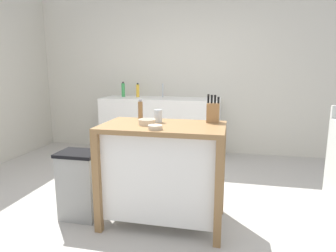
# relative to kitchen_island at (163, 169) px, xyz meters

# --- Properties ---
(ground_plane) EXTENTS (6.07, 6.07, 0.00)m
(ground_plane) POSITION_rel_kitchen_island_xyz_m (-0.22, 0.09, -0.50)
(ground_plane) COLOR #ADA8A0
(ground_plane) RESTS_ON ground
(wall_back) EXTENTS (5.07, 0.10, 2.60)m
(wall_back) POSITION_rel_kitchen_island_xyz_m (-0.22, 2.44, 0.80)
(wall_back) COLOR beige
(wall_back) RESTS_ON ground
(kitchen_island) EXTENTS (1.05, 0.61, 0.90)m
(kitchen_island) POSITION_rel_kitchen_island_xyz_m (0.00, 0.00, 0.00)
(kitchen_island) COLOR olive
(kitchen_island) RESTS_ON ground
(knife_block) EXTENTS (0.11, 0.09, 0.25)m
(knife_block) POSITION_rel_kitchen_island_xyz_m (0.41, 0.21, 0.49)
(knife_block) COLOR #9E7042
(knife_block) RESTS_ON kitchen_island
(bowl_ceramic_small) EXTENTS (0.11, 0.11, 0.04)m
(bowl_ceramic_small) POSITION_rel_kitchen_island_xyz_m (-0.01, -0.21, 0.41)
(bowl_ceramic_small) COLOR beige
(bowl_ceramic_small) RESTS_ON kitchen_island
(bowl_stoneware_deep) EXTENTS (0.14, 0.14, 0.05)m
(bowl_stoneware_deep) POSITION_rel_kitchen_island_xyz_m (-0.13, -0.04, 0.42)
(bowl_stoneware_deep) COLOR beige
(bowl_stoneware_deep) RESTS_ON kitchen_island
(drinking_cup) EXTENTS (0.07, 0.07, 0.11)m
(drinking_cup) POSITION_rel_kitchen_island_xyz_m (-0.07, 0.10, 0.45)
(drinking_cup) COLOR silver
(drinking_cup) RESTS_ON kitchen_island
(pepper_grinder) EXTENTS (0.04, 0.04, 0.19)m
(pepper_grinder) POSITION_rel_kitchen_island_xyz_m (-0.27, 0.23, 0.49)
(pepper_grinder) COLOR olive
(pepper_grinder) RESTS_ON kitchen_island
(trash_bin) EXTENTS (0.36, 0.28, 0.63)m
(trash_bin) POSITION_rel_kitchen_island_xyz_m (-0.77, -0.08, -0.18)
(trash_bin) COLOR gray
(trash_bin) RESTS_ON ground
(sink_counter) EXTENTS (1.86, 0.60, 0.91)m
(sink_counter) POSITION_rel_kitchen_island_xyz_m (-0.53, 2.09, -0.04)
(sink_counter) COLOR white
(sink_counter) RESTS_ON ground
(sink_faucet) EXTENTS (0.02, 0.02, 0.22)m
(sink_faucet) POSITION_rel_kitchen_island_xyz_m (-0.53, 2.23, 0.52)
(sink_faucet) COLOR #B7BCC1
(sink_faucet) RESTS_ON sink_counter
(bottle_dish_soap) EXTENTS (0.05, 0.05, 0.23)m
(bottle_dish_soap) POSITION_rel_kitchen_island_xyz_m (-0.94, 2.18, 0.52)
(bottle_dish_soap) COLOR yellow
(bottle_dish_soap) RESTS_ON sink_counter
(bottle_spray_cleaner) EXTENTS (0.06, 0.06, 0.24)m
(bottle_spray_cleaner) POSITION_rel_kitchen_island_xyz_m (-1.18, 2.16, 0.52)
(bottle_spray_cleaner) COLOR green
(bottle_spray_cleaner) RESTS_ON sink_counter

